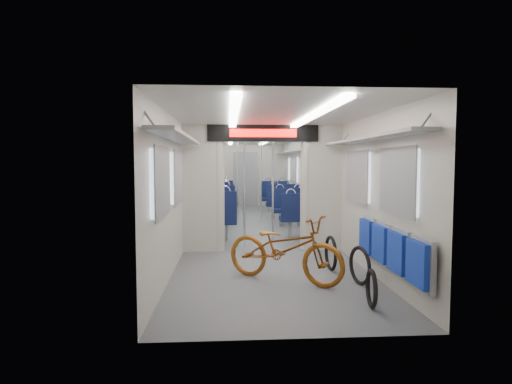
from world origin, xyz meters
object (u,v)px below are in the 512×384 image
Objects in this scene: seat_bay_near_left at (215,209)px; bike_hoop_a at (371,291)px; bike_hoop_c at (331,255)px; seat_bay_near_right at (295,209)px; bicycle at (284,248)px; stanchion_near_left at (244,187)px; bike_hoop_b at (360,267)px; stanchion_far_left at (238,180)px; flip_bench at (390,248)px; stanchion_near_right at (273,187)px; seat_bay_far_left at (219,196)px; seat_bay_far_right at (279,197)px; stanchion_far_right at (261,180)px.

bike_hoop_a is at bearing -69.88° from seat_bay_near_left.
seat_bay_near_right reaches higher than bike_hoop_c.
bicycle is 0.76× the size of stanchion_near_left.
bike_hoop_b is (0.15, 0.90, 0.04)m from bike_hoop_a.
bike_hoop_a is at bearing -99.28° from bike_hoop_b.
seat_bay_near_right is at bearing 89.51° from bike_hoop_c.
seat_bay_near_left is 1.89m from stanchion_far_left.
bicycle is 0.88× the size of seat_bay_near_right.
stanchion_far_left reaches higher than flip_bench.
stanchion_near_right reaches higher than bike_hoop_c.
stanchion_near_left is (0.61, -1.63, 0.58)m from seat_bay_near_left.
bike_hoop_a is at bearing -78.04° from seat_bay_far_left.
seat_bay_near_right is 4.04m from seat_bay_far_left.
bike_hoop_a is 0.83× the size of bike_hoop_c.
bike_hoop_c is 6.97m from seat_bay_far_right.
bike_hoop_a is at bearing -129.31° from flip_bench.
flip_bench is at bearing -74.91° from stanchion_far_left.
seat_bay_near_right is (0.03, 3.71, 0.29)m from bike_hoop_c.
stanchion_near_left is at bearing -103.88° from seat_bay_far_right.
stanchion_far_right is (-0.68, -1.75, 0.60)m from seat_bay_far_right.
stanchion_near_right reaches higher than seat_bay_near_right.
flip_bench is at bearing -80.26° from stanchion_far_right.
bicycle is at bearing -85.00° from stanchion_far_left.
flip_bench is 0.99× the size of seat_bay_far_left.
flip_bench is at bearing -69.17° from bike_hoop_c.
bicycle is 3.34× the size of bike_hoop_b.
bike_hoop_c is 5.46m from stanchion_far_left.
bike_hoop_a is 0.21× the size of seat_bay_far_right.
bicycle is at bearing -145.45° from bike_hoop_c.
stanchion_near_left and stanchion_far_left have the same top height.
stanchion_near_right reaches higher than bicycle.
bike_hoop_a is 9.16m from seat_bay_far_left.
stanchion_far_left reaches higher than bicycle.
seat_bay_far_left reaches higher than seat_bay_near_right.
seat_bay_near_left reaches higher than bicycle.
stanchion_far_left reaches higher than bike_hoop_c.
seat_bay_far_left is (-1.06, 7.83, 0.10)m from bicycle.
bicycle is at bearing 151.98° from flip_bench.
seat_bay_near_left is at bearing -174.06° from seat_bay_near_right.
bicycle is 2.53m from stanchion_near_right.
bike_hoop_b is 0.23× the size of seat_bay_near_left.
bicycle is at bearing 126.41° from bike_hoop_a.
bike_hoop_a is 1.66m from bike_hoop_c.
stanchion_near_left is 1.00× the size of stanchion_far_left.
bicycle is 1.43m from bike_hoop_a.
seat_bay_far_right is at bearing 90.00° from seat_bay_near_right.
bike_hoop_a is at bearing -89.71° from seat_bay_near_right.
seat_bay_near_left is at bearing 110.12° from bike_hoop_a.
bicycle is 4.32m from seat_bay_near_right.
seat_bay_far_right is (-0.42, 8.15, -0.03)m from flip_bench.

